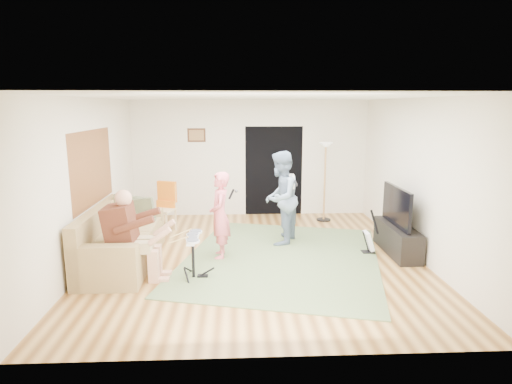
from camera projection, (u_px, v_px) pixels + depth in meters
floor at (257, 257)px, 7.38m from camera, size 6.00×6.00×0.00m
walls at (257, 180)px, 7.11m from camera, size 5.50×6.00×2.70m
ceiling at (257, 97)px, 6.85m from camera, size 6.00×6.00×0.00m
window_blinds at (92, 168)px, 7.15m from camera, size 0.00×2.05×2.05m
doorway at (274, 171)px, 10.13m from camera, size 2.10×0.00×2.10m
picture_frame at (196, 135)px, 9.88m from camera, size 0.42×0.03×0.32m
area_rug at (282, 258)px, 7.34m from camera, size 4.05×4.57×0.02m
sofa at (117, 246)px, 7.01m from camera, size 0.96×2.32×0.94m
drummer at (134, 245)px, 6.35m from camera, size 0.89×0.50×1.37m
drum_kit at (193, 259)px, 6.44m from camera, size 0.37×0.67×0.69m
singer at (220, 215)px, 7.24m from camera, size 0.38×0.56×1.49m
microphone at (231, 194)px, 7.18m from camera, size 0.06×0.06×0.24m
guitarist at (281, 198)px, 7.98m from camera, size 0.93×1.04×1.75m
guitar_held at (291, 181)px, 7.92m from camera, size 0.16×0.61×0.26m
guitar_spare at (369, 241)px, 7.55m from camera, size 0.28×0.25×0.79m
torchiere_lamp at (325, 168)px, 9.53m from camera, size 0.32×0.32×1.77m
dining_chair at (163, 214)px, 8.84m from camera, size 0.56×0.59×1.03m
tv_cabinet at (397, 239)px, 7.56m from camera, size 0.40×1.40×0.50m
television at (397, 206)px, 7.44m from camera, size 0.06×1.20×0.68m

